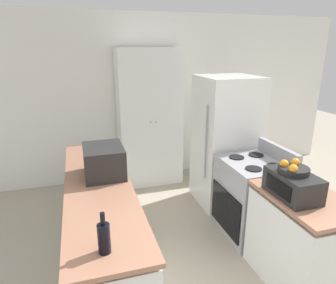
# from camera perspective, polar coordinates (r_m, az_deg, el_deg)

# --- Properties ---
(wall_back) EXTENTS (7.00, 0.06, 2.60)m
(wall_back) POSITION_cam_1_polar(r_m,az_deg,el_deg) (4.84, -5.37, 8.14)
(wall_back) COLOR white
(wall_back) RESTS_ON ground_plane
(counter_left) EXTENTS (0.60, 2.45, 0.88)m
(counter_left) POSITION_cam_1_polar(r_m,az_deg,el_deg) (3.12, -12.59, -15.23)
(counter_left) COLOR silver
(counter_left) RESTS_ON ground_plane
(counter_right) EXTENTS (0.60, 0.88, 0.88)m
(counter_right) POSITION_cam_1_polar(r_m,az_deg,el_deg) (3.07, 23.82, -17.01)
(counter_right) COLOR silver
(counter_right) RESTS_ON ground_plane
(pantry_cabinet) EXTENTS (0.95, 0.50, 2.09)m
(pantry_cabinet) POSITION_cam_1_polar(r_m,az_deg,el_deg) (4.63, -3.57, 4.55)
(pantry_cabinet) COLOR white
(pantry_cabinet) RESTS_ON ground_plane
(stove) EXTENTS (0.66, 0.74, 1.04)m
(stove) POSITION_cam_1_polar(r_m,az_deg,el_deg) (3.63, 15.65, -10.05)
(stove) COLOR #9E9EA3
(stove) RESTS_ON ground_plane
(refrigerator) EXTENTS (0.76, 0.74, 1.75)m
(refrigerator) POSITION_cam_1_polar(r_m,az_deg,el_deg) (4.11, 10.94, 0.02)
(refrigerator) COLOR white
(refrigerator) RESTS_ON ground_plane
(microwave) EXTENTS (0.39, 0.47, 0.30)m
(microwave) POSITION_cam_1_polar(r_m,az_deg,el_deg) (3.00, -12.09, -3.55)
(microwave) COLOR black
(microwave) RESTS_ON counter_left
(wine_bottle) EXTENTS (0.08, 0.08, 0.28)m
(wine_bottle) POSITION_cam_1_polar(r_m,az_deg,el_deg) (1.96, -12.10, -17.36)
(wine_bottle) COLOR black
(wine_bottle) RESTS_ON counter_left
(toaster_oven) EXTENTS (0.29, 0.46, 0.21)m
(toaster_oven) POSITION_cam_1_polar(r_m,az_deg,el_deg) (2.75, 22.63, -7.56)
(toaster_oven) COLOR black
(toaster_oven) RESTS_ON counter_right
(fruit_bowl) EXTENTS (0.25, 0.25, 0.10)m
(fruit_bowl) POSITION_cam_1_polar(r_m,az_deg,el_deg) (2.70, 22.70, -4.70)
(fruit_bowl) COLOR black
(fruit_bowl) RESTS_ON toaster_oven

